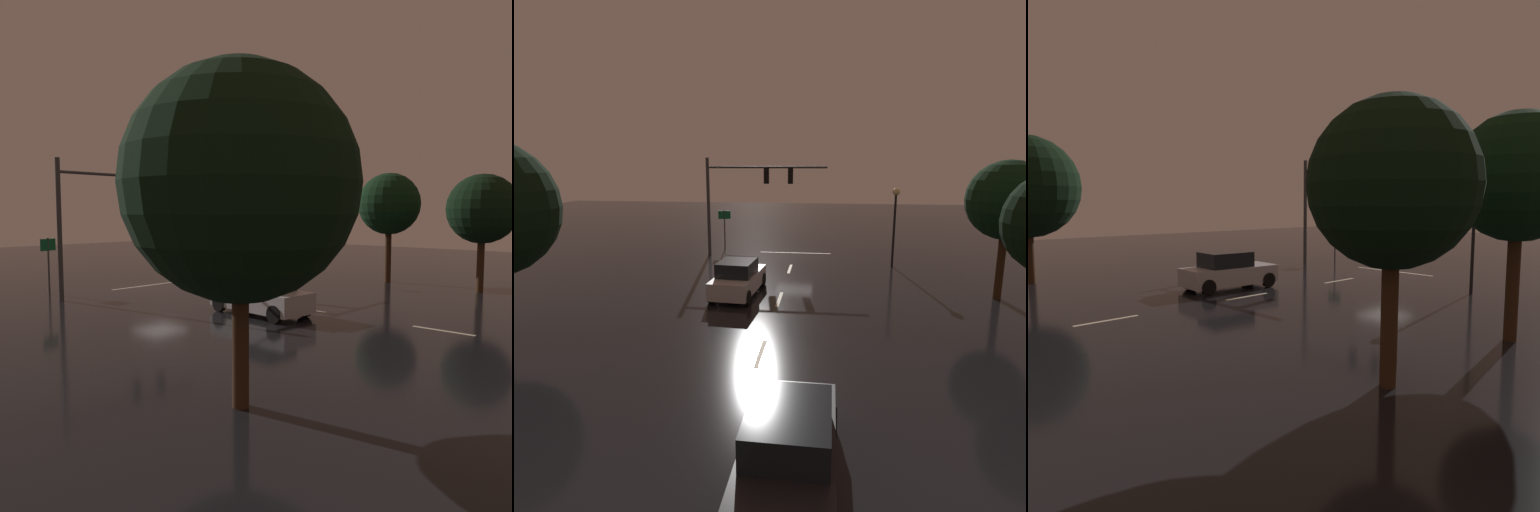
# 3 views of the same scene
# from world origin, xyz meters

# --- Properties ---
(ground_plane) EXTENTS (80.00, 80.00, 0.00)m
(ground_plane) POSITION_xyz_m (0.00, 0.00, 0.00)
(ground_plane) COLOR black
(traffic_signal_assembly) EXTENTS (8.13, 0.47, 6.61)m
(traffic_signal_assembly) POSITION_xyz_m (3.31, 0.38, 4.63)
(traffic_signal_assembly) COLOR #383A3D
(traffic_signal_assembly) RESTS_ON ground_plane
(lane_dash_far) EXTENTS (0.16, 2.20, 0.01)m
(lane_dash_far) POSITION_xyz_m (0.00, 4.00, 0.00)
(lane_dash_far) COLOR beige
(lane_dash_far) RESTS_ON ground_plane
(lane_dash_mid) EXTENTS (0.16, 2.20, 0.01)m
(lane_dash_mid) POSITION_xyz_m (0.00, 10.00, 0.00)
(lane_dash_mid) COLOR beige
(lane_dash_mid) RESTS_ON ground_plane
(lane_dash_near) EXTENTS (0.16, 2.20, 0.01)m
(lane_dash_near) POSITION_xyz_m (0.00, 16.00, 0.00)
(lane_dash_near) COLOR beige
(lane_dash_near) RESTS_ON ground_plane
(stop_bar) EXTENTS (5.00, 0.16, 0.01)m
(stop_bar) POSITION_xyz_m (0.00, -0.81, 0.00)
(stop_bar) COLOR beige
(stop_bar) RESTS_ON ground_plane
(car_approaching) EXTENTS (2.19, 4.48, 1.70)m
(car_approaching) POSITION_xyz_m (2.07, 9.41, 0.80)
(car_approaching) COLOR #B7B7BC
(car_approaching) RESTS_ON ground_plane
(car_distant) EXTENTS (1.95, 4.39, 1.70)m
(car_distant) POSITION_xyz_m (-1.44, 21.82, 0.80)
(car_distant) COLOR black
(car_distant) RESTS_ON ground_plane
(street_lamp_left_kerb) EXTENTS (0.44, 0.44, 4.79)m
(street_lamp_left_kerb) POSITION_xyz_m (-6.19, 2.58, 3.38)
(street_lamp_left_kerb) COLOR black
(street_lamp_left_kerb) RESTS_ON ground_plane
(route_sign) EXTENTS (0.88, 0.30, 2.85)m
(route_sign) POSITION_xyz_m (5.36, -1.93, 2.05)
(route_sign) COLOR #383A3D
(route_sign) RESTS_ON ground_plane
(tree_left_near) EXTENTS (3.60, 3.60, 6.42)m
(tree_left_near) POSITION_xyz_m (-10.15, 8.59, 4.59)
(tree_left_near) COLOR #382314
(tree_left_near) RESTS_ON ground_plane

